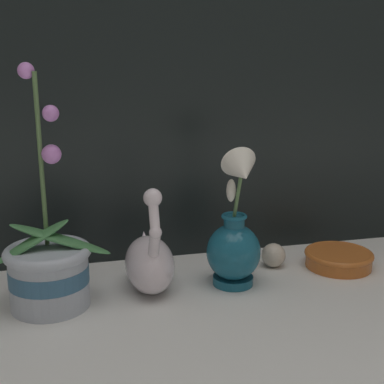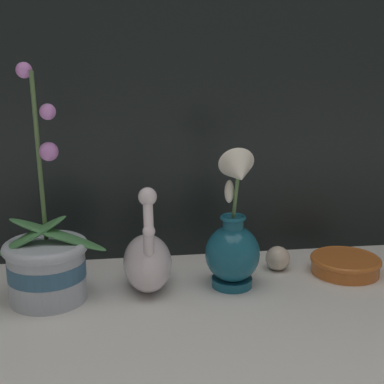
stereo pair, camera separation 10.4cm
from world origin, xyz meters
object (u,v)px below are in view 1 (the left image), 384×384
object	(u,v)px
swan_figurine	(149,261)
glass_sphere	(274,255)
orchid_potted_plant	(49,268)
amber_dish	(339,258)
blue_vase	(235,242)

from	to	relation	value
swan_figurine	glass_sphere	distance (m)	0.29
orchid_potted_plant	glass_sphere	bearing A→B (deg)	9.68
orchid_potted_plant	swan_figurine	bearing A→B (deg)	8.19
glass_sphere	amber_dish	world-z (taller)	glass_sphere
orchid_potted_plant	swan_figurine	size ratio (longest dim) A/B	2.01
swan_figurine	blue_vase	xyz separation A→B (m)	(0.17, -0.02, 0.03)
orchid_potted_plant	glass_sphere	world-z (taller)	orchid_potted_plant
orchid_potted_plant	amber_dish	xyz separation A→B (m)	(0.60, 0.04, -0.05)
swan_figurine	blue_vase	distance (m)	0.17
glass_sphere	amber_dish	size ratio (longest dim) A/B	0.35
blue_vase	amber_dish	xyz separation A→B (m)	(0.25, 0.04, -0.07)
glass_sphere	swan_figurine	bearing A→B (deg)	-169.32
swan_figurine	blue_vase	world-z (taller)	blue_vase
amber_dish	blue_vase	bearing A→B (deg)	-171.50
swan_figurine	amber_dish	distance (m)	0.42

